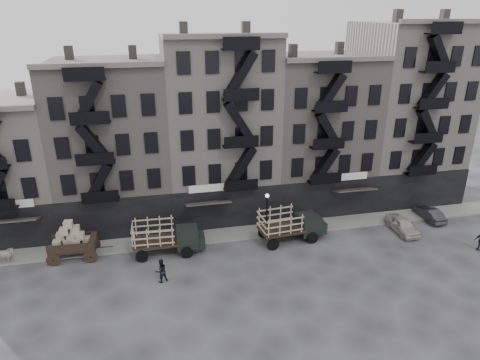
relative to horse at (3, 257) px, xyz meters
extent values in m
plane|color=#38383A|center=(18.81, -2.58, -0.80)|extent=(140.00, 140.00, 0.00)
cube|color=slate|center=(18.81, 1.17, -0.73)|extent=(55.00, 2.50, 0.15)
cube|color=#9E9B91|center=(-1.19, 7.42, 5.20)|extent=(10.00, 10.00, 12.00)
cube|color=#4C4744|center=(1.31, 7.42, 11.80)|extent=(0.70, 0.70, 1.20)
cube|color=gray|center=(8.81, 7.42, 6.70)|extent=(10.00, 10.00, 15.00)
cube|color=black|center=(8.81, 2.47, 1.20)|extent=(10.00, 0.35, 4.00)
cube|color=#595651|center=(8.81, 2.27, 14.40)|extent=(10.00, 0.50, 0.40)
cube|color=#4C4744|center=(5.81, 7.42, 14.80)|extent=(0.70, 0.70, 1.20)
cube|color=#4C4744|center=(11.31, 7.42, 14.80)|extent=(0.70, 0.70, 1.20)
cube|color=#9E9B91|center=(18.81, 7.42, 7.70)|extent=(10.00, 10.00, 17.00)
cube|color=black|center=(18.81, 2.47, 1.20)|extent=(10.00, 0.35, 4.00)
cube|color=#595651|center=(18.81, 2.27, 16.40)|extent=(10.00, 0.50, 0.40)
cube|color=#4C4744|center=(15.81, 7.42, 16.80)|extent=(0.70, 0.70, 1.20)
cube|color=#4C4744|center=(21.31, 7.42, 16.80)|extent=(0.70, 0.70, 1.20)
cube|color=gray|center=(28.81, 7.42, 6.70)|extent=(10.00, 10.00, 15.00)
cube|color=black|center=(28.81, 2.47, 1.20)|extent=(10.00, 0.35, 4.00)
cube|color=#595651|center=(28.81, 2.27, 14.40)|extent=(10.00, 0.50, 0.40)
cube|color=#4C4744|center=(25.81, 7.42, 14.80)|extent=(0.70, 0.70, 1.20)
cube|color=#4C4744|center=(31.31, 7.42, 14.80)|extent=(0.70, 0.70, 1.20)
cube|color=#9E9B91|center=(38.81, 7.42, 8.20)|extent=(10.00, 10.00, 18.00)
cube|color=black|center=(38.81, 2.47, 1.20)|extent=(10.00, 0.35, 4.00)
cube|color=#595651|center=(38.81, 2.27, 17.40)|extent=(10.00, 0.50, 0.40)
cube|color=#4C4744|center=(35.81, 7.42, 17.80)|extent=(0.70, 0.70, 1.20)
cube|color=#4C4744|center=(41.31, 7.42, 17.80)|extent=(0.70, 0.70, 1.20)
cylinder|color=black|center=(21.81, 0.02, 1.20)|extent=(0.14, 0.14, 4.00)
sphere|color=silver|center=(21.81, 0.02, 3.30)|extent=(0.36, 0.36, 0.36)
imported|color=#B9B4AA|center=(0.00, 0.00, 0.00)|extent=(1.96, 1.00, 1.61)
cube|color=black|center=(5.40, 0.02, 0.21)|extent=(3.71, 2.04, 0.20)
cylinder|color=black|center=(3.95, -0.95, -0.25)|extent=(1.12, 0.14, 1.11)
cylinder|color=black|center=(4.01, 1.08, -0.25)|extent=(1.12, 0.14, 1.11)
cylinder|color=black|center=(6.79, -1.04, -0.25)|extent=(1.12, 0.14, 1.11)
cylinder|color=black|center=(6.85, 0.99, -0.25)|extent=(1.12, 0.14, 1.11)
cube|color=black|center=(7.02, -0.03, 0.62)|extent=(0.56, 1.64, 0.81)
cube|color=black|center=(12.10, -0.73, 0.36)|extent=(3.86, 2.37, 0.20)
cube|color=black|center=(14.66, -0.83, 0.47)|extent=(1.85, 2.07, 1.66)
cube|color=black|center=(15.65, -0.87, 0.14)|extent=(0.95, 1.70, 1.00)
cylinder|color=black|center=(14.50, -1.93, -0.30)|extent=(1.01, 0.28, 1.00)
cylinder|color=black|center=(14.59, 0.29, -0.30)|extent=(1.01, 0.28, 1.00)
cylinder|color=black|center=(10.84, -1.79, -0.30)|extent=(1.01, 0.28, 1.00)
cylinder|color=black|center=(10.93, 0.43, -0.30)|extent=(1.01, 0.28, 1.00)
cube|color=black|center=(22.92, -0.98, 0.38)|extent=(4.05, 2.64, 0.20)
cube|color=black|center=(25.51, -0.72, 0.50)|extent=(2.01, 2.21, 1.69)
cube|color=black|center=(26.52, -0.61, 0.16)|extent=(1.07, 1.78, 1.02)
cylinder|color=black|center=(25.51, -1.85, -0.29)|extent=(1.04, 0.35, 1.02)
cylinder|color=black|center=(25.28, 0.40, -0.29)|extent=(1.04, 0.35, 1.02)
cylinder|color=black|center=(21.80, -2.23, -0.29)|extent=(1.04, 0.35, 1.02)
cylinder|color=black|center=(21.57, 0.01, -0.29)|extent=(1.04, 0.35, 1.02)
imported|color=#B0AB9E|center=(34.37, -1.59, -0.12)|extent=(1.63, 4.03, 1.37)
imported|color=#242326|center=(38.31, 0.02, -0.19)|extent=(1.41, 3.76, 1.23)
imported|color=black|center=(12.28, -4.86, 0.15)|extent=(1.13, 1.01, 1.92)
camera|label=1|loc=(12.34, -32.69, 18.35)|focal=32.00mm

